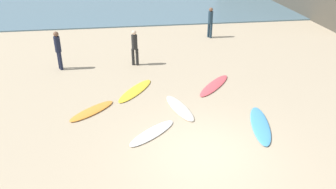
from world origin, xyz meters
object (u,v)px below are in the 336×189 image
surfboard_1 (135,91)px  surfboard_4 (214,85)px  surfboard_2 (180,108)px  beachgoer_mid (135,46)px  surfboard_3 (92,111)px  surfboard_5 (260,125)px  beachgoer_far (210,21)px  surfboard_0 (152,133)px  beachgoer_near (58,48)px

surfboard_1 → surfboard_4: bearing=34.7°
surfboard_2 → beachgoer_mid: beachgoer_mid is taller
surfboard_3 → surfboard_5: (5.73, -1.81, 0.00)m
surfboard_3 → beachgoer_far: beachgoer_far is taller
surfboard_2 → surfboard_4: surfboard_2 is taller
beachgoer_mid → surfboard_5: bearing=-42.8°
surfboard_0 → surfboard_4: surfboard_0 is taller
surfboard_1 → beachgoer_near: 4.52m
surfboard_4 → beachgoer_mid: bearing=-2.3°
surfboard_2 → beachgoer_near: bearing=-58.2°
surfboard_1 → surfboard_2: surfboard_2 is taller
surfboard_0 → beachgoer_near: size_ratio=1.10×
surfboard_1 → beachgoer_far: (4.85, 6.69, 0.97)m
surfboard_2 → surfboard_0: bearing=37.2°
beachgoer_near → beachgoer_mid: 3.51m
beachgoer_mid → surfboard_3: bearing=-97.9°
surfboard_0 → surfboard_1: bearing=-34.5°
surfboard_3 → beachgoer_near: (-1.68, 4.33, 0.99)m
surfboard_1 → beachgoer_far: bearing=88.3°
surfboard_4 → surfboard_5: 3.38m
surfboard_0 → beachgoer_far: bearing=-65.4°
surfboard_1 → surfboard_2: (1.55, -1.70, 0.01)m
surfboard_1 → beachgoer_far: beachgoer_far is taller
surfboard_1 → surfboard_4: size_ratio=0.95×
surfboard_4 → surfboard_5: bearing=142.2°
surfboard_1 → surfboard_5: (4.06, -3.27, 0.01)m
surfboard_1 → beachgoer_mid: bearing=120.8°
surfboard_2 → surfboard_5: bearing=132.9°
surfboard_4 → surfboard_5: size_ratio=1.00×
surfboard_0 → beachgoer_near: beachgoer_near is taller
surfboard_1 → beachgoer_near: (-3.34, 2.87, 0.99)m
surfboard_0 → beachgoer_near: (-3.71, 6.10, 0.99)m
surfboard_4 → beachgoer_near: bearing=16.9°
beachgoer_near → beachgoer_far: size_ratio=1.02×
surfboard_1 → beachgoer_far: size_ratio=1.32×
beachgoer_near → surfboard_3: bearing=-6.4°
surfboard_1 → surfboard_2: size_ratio=1.12×
beachgoer_far → surfboard_0: bearing=-55.4°
surfboard_3 → beachgoer_mid: 4.82m
surfboard_0 → beachgoer_far: 10.92m
surfboard_1 → surfboard_3: surfboard_3 is taller
surfboard_2 → surfboard_5: surfboard_2 is taller
surfboard_0 → surfboard_4: size_ratio=0.81×
surfboard_3 → surfboard_4: size_ratio=0.79×
surfboard_3 → beachgoer_mid: size_ratio=1.14×
beachgoer_near → surfboard_2: bearing=19.4°
surfboard_0 → surfboard_3: surfboard_3 is taller
surfboard_1 → surfboard_0: bearing=-49.2°
beachgoer_near → surfboard_0: bearing=3.8°
surfboard_3 → beachgoer_near: bearing=-21.8°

